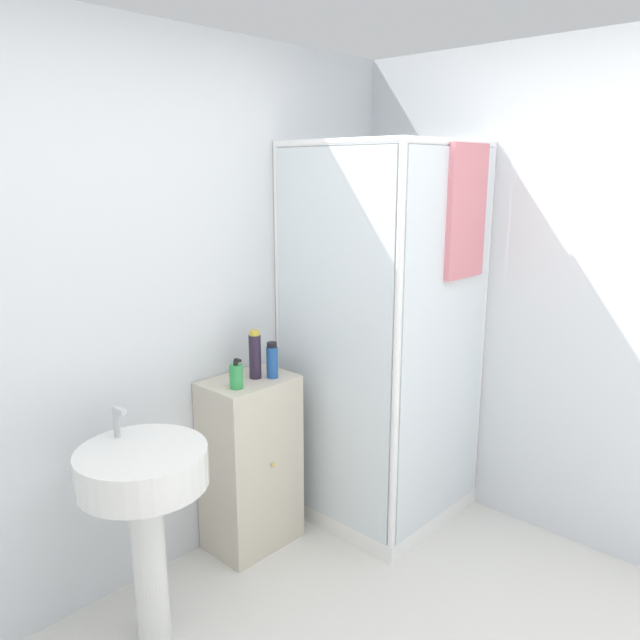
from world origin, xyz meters
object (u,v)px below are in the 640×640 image
object	(u,v)px
sink	(144,492)
shampoo_bottle_tall_black	(255,355)
soap_dispenser	(236,376)
shampoo_bottle_blue	(272,361)

from	to	relation	value
sink	shampoo_bottle_tall_black	distance (m)	0.87
sink	soap_dispenser	distance (m)	0.69
soap_dispenser	shampoo_bottle_tall_black	distance (m)	0.18
soap_dispenser	shampoo_bottle_tall_black	bearing A→B (deg)	16.31
sink	shampoo_bottle_blue	world-z (taller)	shampoo_bottle_blue
soap_dispenser	shampoo_bottle_tall_black	xyz separation A→B (m)	(0.16, 0.05, 0.06)
sink	shampoo_bottle_blue	xyz separation A→B (m)	(0.83, 0.15, 0.32)
sink	shampoo_bottle_blue	bearing A→B (deg)	10.30
shampoo_bottle_tall_black	shampoo_bottle_blue	bearing A→B (deg)	-42.88
soap_dispenser	shampoo_bottle_blue	size ratio (longest dim) A/B	0.81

